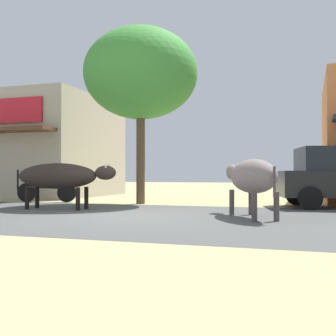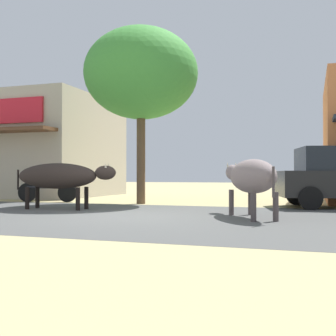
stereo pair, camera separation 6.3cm
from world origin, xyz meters
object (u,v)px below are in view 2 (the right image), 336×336
object	(u,v)px
roadside_tree	(141,74)
parked_motorcycle	(48,188)
cow_far_dark	(251,177)
cow_near_brown	(59,176)

from	to	relation	value
roadside_tree	parked_motorcycle	bearing A→B (deg)	-176.86
parked_motorcycle	cow_far_dark	distance (m)	7.68
parked_motorcycle	roadside_tree	bearing A→B (deg)	3.14
cow_near_brown	roadside_tree	bearing A→B (deg)	65.16
cow_near_brown	cow_far_dark	distance (m)	5.06
cow_near_brown	cow_far_dark	size ratio (longest dim) A/B	1.09
parked_motorcycle	cow_near_brown	size ratio (longest dim) A/B	0.69
parked_motorcycle	cow_near_brown	distance (m)	3.18
roadside_tree	cow_near_brown	xyz separation A→B (m)	(-1.22, -2.63, -3.16)
parked_motorcycle	cow_far_dark	world-z (taller)	cow_far_dark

